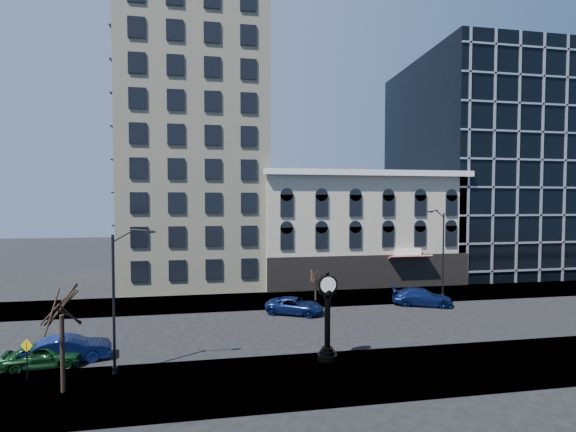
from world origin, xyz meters
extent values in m
plane|color=black|center=(0.00, 0.00, 0.00)|extent=(160.00, 160.00, 0.00)
cube|color=gray|center=(0.00, 8.00, 0.06)|extent=(160.00, 6.00, 0.12)
cube|color=gray|center=(0.00, -8.00, 0.06)|extent=(160.00, 6.00, 0.12)
cube|color=beige|center=(-6.00, 19.00, 19.00)|extent=(15.00, 15.00, 38.00)
cube|color=#B3AC93|center=(12.00, 16.00, 6.00)|extent=(22.00, 10.00, 12.00)
cube|color=white|center=(12.00, 10.80, 12.20)|extent=(22.60, 0.80, 0.60)
cube|color=black|center=(12.00, 10.95, 1.80)|extent=(22.00, 0.30, 3.60)
cube|color=maroon|center=(16.00, 10.40, 3.40)|extent=(4.50, 1.18, 0.55)
cube|color=black|center=(32.00, 21.00, 14.00)|extent=(20.00, 20.00, 28.00)
cylinder|color=black|center=(2.63, -6.06, 0.28)|extent=(1.15, 1.15, 0.31)
cylinder|color=black|center=(2.63, -6.06, 0.54)|extent=(0.83, 0.83, 0.21)
cylinder|color=black|center=(2.63, -6.06, 0.72)|extent=(0.63, 0.63, 0.17)
cylinder|color=black|center=(2.63, -6.06, 2.31)|extent=(0.33, 0.33, 3.02)
sphere|color=black|center=(2.63, -6.06, 3.93)|extent=(0.58, 0.58, 0.58)
cube|color=black|center=(2.63, -6.06, 4.03)|extent=(0.96, 0.32, 0.26)
cylinder|color=black|center=(2.63, -6.06, 4.45)|extent=(1.11, 0.43, 1.08)
cylinder|color=white|center=(2.63, -6.24, 4.45)|extent=(0.92, 0.11, 0.92)
cylinder|color=white|center=(2.63, -5.89, 4.45)|extent=(0.92, 0.11, 0.92)
sphere|color=black|center=(2.63, -6.06, 5.07)|extent=(0.21, 0.21, 0.21)
cylinder|color=black|center=(-8.88, -6.00, 3.78)|extent=(0.14, 0.14, 7.32)
cylinder|color=black|center=(-8.88, -6.00, 0.29)|extent=(0.31, 0.31, 0.34)
cube|color=black|center=(-7.27, -6.07, 7.57)|extent=(0.48, 0.21, 0.12)
cylinder|color=black|center=(17.12, 6.00, 4.12)|extent=(0.15, 0.15, 8.00)
cylinder|color=black|center=(17.12, 6.00, 0.31)|extent=(0.33, 0.33, 0.37)
cube|color=black|center=(15.47, 5.35, 8.26)|extent=(0.55, 0.38, 0.13)
cylinder|color=black|center=(-10.73, -7.71, 1.96)|extent=(0.20, 0.20, 3.69)
cylinder|color=black|center=(5.09, 7.10, 1.12)|extent=(0.19, 0.19, 2.01)
cylinder|color=black|center=(-13.07, -6.00, 1.07)|extent=(0.05, 0.05, 1.90)
cube|color=yellow|center=(-13.07, -6.00, 1.85)|extent=(0.65, 0.23, 0.67)
imported|color=#143F1E|center=(-13.04, -4.29, 0.68)|extent=(4.17, 2.08, 1.36)
imported|color=#0C194C|center=(-11.98, -3.75, 0.74)|extent=(4.71, 2.60, 1.47)
imported|color=#0C194C|center=(2.49, 3.57, 0.66)|extent=(5.21, 3.90, 1.32)
imported|color=#0C194C|center=(14.09, 4.29, 0.74)|extent=(5.53, 3.76, 1.49)
camera|label=1|loc=(-3.10, -27.14, 9.10)|focal=24.00mm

